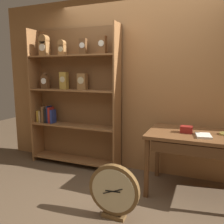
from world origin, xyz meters
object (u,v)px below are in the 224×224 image
Objects in this scene: toolbox_small at (186,129)px; open_repair_manual at (203,136)px; bookshelf at (72,96)px; round_clock_large at (114,191)px; workbench at (206,141)px.

toolbox_small is 0.65× the size of open_repair_manual.
bookshelf is at bearing 158.90° from open_repair_manual.
bookshelf is at bearing 170.45° from toolbox_small.
round_clock_large is at bearing -126.21° from toolbox_small.
workbench is at bearing 44.63° from round_clock_large.
bookshelf reaches higher than open_repair_manual.
round_clock_large is at bearing -135.37° from workbench.
bookshelf is 9.87× the size of open_repair_manual.
bookshelf is at bearing 135.91° from round_clock_large.
toolbox_small is (-0.22, 0.01, 0.12)m from workbench.
workbench reaches higher than round_clock_large.
workbench is 0.25m from toolbox_small.
toolbox_small is (1.78, -0.30, -0.31)m from bookshelf.
open_repair_manual reaches higher than workbench.
bookshelf is 2.08m from workbench.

